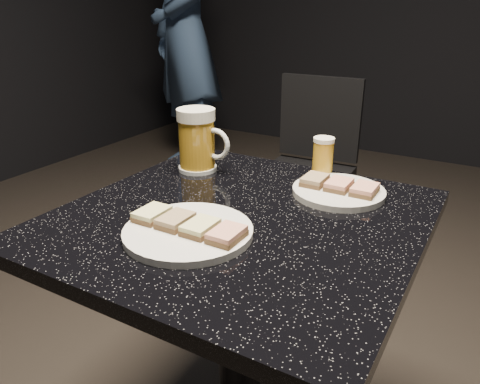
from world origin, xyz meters
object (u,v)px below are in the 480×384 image
Objects in this scene: plate_large at (188,232)px; table at (240,313)px; beer_tumbler at (323,157)px; chair at (309,162)px; plate_small at (338,192)px; patron at (185,34)px; beer_mug at (198,140)px.

plate_large is 0.32× the size of table.
chair is at bearing 113.47° from beer_tumbler.
plate_large reaches higher than table.
plate_small is 0.13m from beer_tumbler.
patron reaches higher than plate_small.
plate_small is 0.11× the size of patron.
chair reaches higher than table.
beer_mug reaches higher than beer_tumbler.
table is 0.43m from beer_mug.
patron is at bearing 134.79° from beer_tumbler.
patron is 2.49m from table.
plate_small is (0.17, 0.33, 0.00)m from plate_large.
table is at bearing -75.41° from chair.
plate_small is at bearing -51.01° from beer_tumbler.
beer_mug reaches higher than plate_large.
plate_small is 1.02m from chair.
table is 0.42m from beer_tumbler.
table is 7.65× the size of beer_tumbler.
plate_small is 1.30× the size of beer_mug.
patron is 2.21× the size of chair.
plate_small is at bearing 62.11° from plate_large.
patron reaches higher than beer_tumbler.
patron is at bearing 147.01° from chair.
chair is (-0.42, 0.89, -0.26)m from plate_small.
patron reaches higher than beer_mug.
table is at bearing -38.46° from beer_mug.
beer_mug is 0.97m from chair.
chair is at bearing 101.44° from plate_large.
table is at bearing -123.76° from plate_small.
table is (1.53, -1.91, -0.44)m from patron.
chair is (-0.25, 1.22, -0.26)m from plate_large.
plate_small is at bearing 3.62° from beer_mug.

